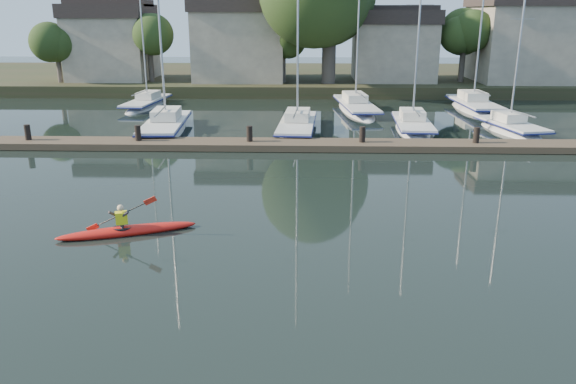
{
  "coord_description": "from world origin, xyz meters",
  "views": [
    {
      "loc": [
        -0.07,
        -15.33,
        6.9
      ],
      "look_at": [
        -0.6,
        2.52,
        1.2
      ],
      "focal_mm": 35.0,
      "sensor_mm": 36.0,
      "label": 1
    }
  ],
  "objects_px": {
    "sailboat_1": "(166,135)",
    "sailboat_2": "(297,134)",
    "sailboat_3": "(412,133)",
    "sailboat_7": "(473,113)",
    "sailboat_5": "(147,109)",
    "kayak": "(126,229)",
    "sailboat_4": "(510,135)",
    "dock": "(306,145)",
    "sailboat_6": "(356,113)"
  },
  "relations": [
    {
      "from": "sailboat_3",
      "to": "sailboat_1",
      "type": "bearing_deg",
      "value": -173.02
    },
    {
      "from": "dock",
      "to": "sailboat_2",
      "type": "distance_m",
      "value": 4.63
    },
    {
      "from": "sailboat_2",
      "to": "sailboat_4",
      "type": "bearing_deg",
      "value": 3.5
    },
    {
      "from": "dock",
      "to": "sailboat_7",
      "type": "relative_size",
      "value": 2.37
    },
    {
      "from": "sailboat_5",
      "to": "sailboat_6",
      "type": "bearing_deg",
      "value": -0.49
    },
    {
      "from": "dock",
      "to": "sailboat_3",
      "type": "height_order",
      "value": "sailboat_3"
    },
    {
      "from": "dock",
      "to": "sailboat_3",
      "type": "distance_m",
      "value": 8.4
    },
    {
      "from": "dock",
      "to": "sailboat_7",
      "type": "height_order",
      "value": "sailboat_7"
    },
    {
      "from": "sailboat_4",
      "to": "sailboat_2",
      "type": "bearing_deg",
      "value": 168.64
    },
    {
      "from": "dock",
      "to": "sailboat_2",
      "type": "height_order",
      "value": "sailboat_2"
    },
    {
      "from": "sailboat_3",
      "to": "sailboat_7",
      "type": "relative_size",
      "value": 0.9
    },
    {
      "from": "sailboat_3",
      "to": "sailboat_5",
      "type": "distance_m",
      "value": 20.82
    },
    {
      "from": "sailboat_1",
      "to": "sailboat_5",
      "type": "height_order",
      "value": "sailboat_1"
    },
    {
      "from": "sailboat_1",
      "to": "sailboat_5",
      "type": "relative_size",
      "value": 1.11
    },
    {
      "from": "dock",
      "to": "sailboat_5",
      "type": "height_order",
      "value": "sailboat_5"
    },
    {
      "from": "sailboat_4",
      "to": "kayak",
      "type": "bearing_deg",
      "value": -148.9
    },
    {
      "from": "sailboat_4",
      "to": "sailboat_5",
      "type": "distance_m",
      "value": 26.43
    },
    {
      "from": "sailboat_2",
      "to": "sailboat_7",
      "type": "relative_size",
      "value": 1.06
    },
    {
      "from": "sailboat_3",
      "to": "sailboat_7",
      "type": "xyz_separation_m",
      "value": [
        5.96,
        7.75,
        -0.02
      ]
    },
    {
      "from": "sailboat_1",
      "to": "sailboat_2",
      "type": "distance_m",
      "value": 8.04
    },
    {
      "from": "sailboat_4",
      "to": "sailboat_7",
      "type": "height_order",
      "value": "sailboat_7"
    },
    {
      "from": "kayak",
      "to": "sailboat_4",
      "type": "xyz_separation_m",
      "value": [
        18.35,
        17.09,
        -0.36
      ]
    },
    {
      "from": "sailboat_4",
      "to": "sailboat_5",
      "type": "height_order",
      "value": "sailboat_5"
    },
    {
      "from": "sailboat_1",
      "to": "sailboat_6",
      "type": "bearing_deg",
      "value": 28.97
    },
    {
      "from": "sailboat_6",
      "to": "sailboat_7",
      "type": "xyz_separation_m",
      "value": [
        8.85,
        0.64,
        -0.02
      ]
    },
    {
      "from": "sailboat_5",
      "to": "sailboat_2",
      "type": "bearing_deg",
      "value": -33.07
    },
    {
      "from": "dock",
      "to": "sailboat_5",
      "type": "relative_size",
      "value": 2.48
    },
    {
      "from": "dock",
      "to": "sailboat_1",
      "type": "height_order",
      "value": "sailboat_1"
    },
    {
      "from": "kayak",
      "to": "sailboat_3",
      "type": "bearing_deg",
      "value": 34.83
    },
    {
      "from": "sailboat_6",
      "to": "sailboat_7",
      "type": "bearing_deg",
      "value": -1.64
    },
    {
      "from": "sailboat_1",
      "to": "sailboat_6",
      "type": "xyz_separation_m",
      "value": [
        12.29,
        8.0,
        0.01
      ]
    },
    {
      "from": "sailboat_1",
      "to": "sailboat_5",
      "type": "distance_m",
      "value": 10.25
    },
    {
      "from": "sailboat_3",
      "to": "sailboat_4",
      "type": "xyz_separation_m",
      "value": [
        5.87,
        -0.47,
        0.0
      ]
    },
    {
      "from": "dock",
      "to": "sailboat_1",
      "type": "relative_size",
      "value": 2.24
    },
    {
      "from": "dock",
      "to": "sailboat_6",
      "type": "bearing_deg",
      "value": 73.11
    },
    {
      "from": "kayak",
      "to": "sailboat_6",
      "type": "height_order",
      "value": "sailboat_6"
    },
    {
      "from": "sailboat_2",
      "to": "sailboat_7",
      "type": "height_order",
      "value": "sailboat_2"
    },
    {
      "from": "sailboat_2",
      "to": "sailboat_7",
      "type": "bearing_deg",
      "value": 35.46
    },
    {
      "from": "sailboat_3",
      "to": "sailboat_2",
      "type": "bearing_deg",
      "value": -171.7
    },
    {
      "from": "sailboat_1",
      "to": "sailboat_7",
      "type": "bearing_deg",
      "value": 18.14
    },
    {
      "from": "dock",
      "to": "sailboat_4",
      "type": "xyz_separation_m",
      "value": [
        12.48,
        4.69,
        -0.39
      ]
    },
    {
      "from": "sailboat_1",
      "to": "sailboat_4",
      "type": "relative_size",
      "value": 1.32
    },
    {
      "from": "sailboat_2",
      "to": "sailboat_6",
      "type": "height_order",
      "value": "sailboat_6"
    },
    {
      "from": "kayak",
      "to": "sailboat_3",
      "type": "height_order",
      "value": "sailboat_3"
    },
    {
      "from": "kayak",
      "to": "sailboat_7",
      "type": "xyz_separation_m",
      "value": [
        18.45,
        25.31,
        -0.39
      ]
    },
    {
      "from": "dock",
      "to": "sailboat_1",
      "type": "distance_m",
      "value": 9.57
    },
    {
      "from": "sailboat_4",
      "to": "sailboat_6",
      "type": "relative_size",
      "value": 0.7
    },
    {
      "from": "sailboat_4",
      "to": "sailboat_6",
      "type": "height_order",
      "value": "sailboat_6"
    },
    {
      "from": "sailboat_1",
      "to": "sailboat_7",
      "type": "xyz_separation_m",
      "value": [
        21.14,
        8.65,
        -0.01
      ]
    },
    {
      "from": "sailboat_6",
      "to": "sailboat_4",
      "type": "bearing_deg",
      "value": -46.67
    }
  ]
}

